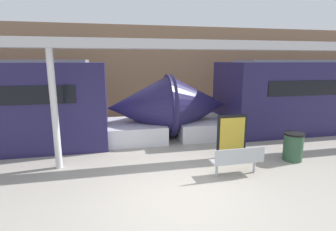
% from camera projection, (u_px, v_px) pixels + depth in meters
% --- Properties ---
extents(ground_plane, '(60.00, 60.00, 0.00)m').
position_uv_depth(ground_plane, '(178.00, 197.00, 6.19)').
color(ground_plane, '#A8A093').
extents(station_wall, '(56.00, 0.20, 5.00)m').
position_uv_depth(station_wall, '(137.00, 73.00, 14.21)').
color(station_wall, '#937051').
rests_on(station_wall, ground_plane).
extents(bench_near, '(1.47, 0.47, 0.84)m').
position_uv_depth(bench_near, '(238.00, 159.00, 7.26)').
color(bench_near, '#ADB2B7').
rests_on(bench_near, ground_plane).
extents(trash_bin, '(0.62, 0.62, 0.91)m').
position_uv_depth(trash_bin, '(293.00, 147.00, 8.41)').
color(trash_bin, '#2D5138').
rests_on(trash_bin, ground_plane).
extents(poster_board, '(1.03, 0.07, 1.44)m').
position_uv_depth(poster_board, '(232.00, 136.00, 8.67)').
color(poster_board, black).
rests_on(poster_board, ground_plane).
extents(support_column_near, '(0.19, 0.19, 3.51)m').
position_uv_depth(support_column_near, '(54.00, 111.00, 7.55)').
color(support_column_near, silver).
rests_on(support_column_near, ground_plane).
extents(canopy_beam, '(28.00, 0.60, 0.28)m').
position_uv_depth(canopy_beam, '(48.00, 43.00, 7.16)').
color(canopy_beam, '#B7B7BC').
rests_on(canopy_beam, support_column_near).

